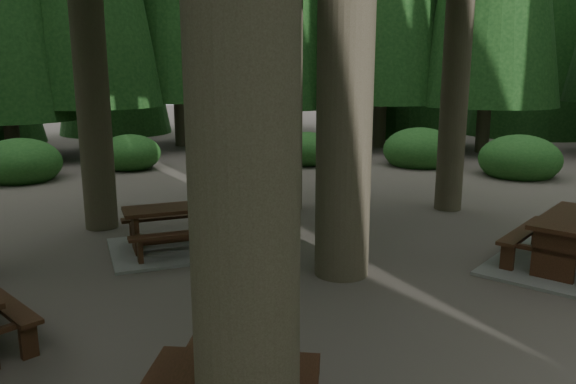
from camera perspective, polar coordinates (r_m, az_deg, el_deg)
ground at (r=8.38m, az=2.05°, el=-9.75°), size 80.00×80.00×0.00m
picnic_table_a at (r=10.12m, az=26.50°, el=-5.27°), size 3.04×2.73×0.87m
picnic_table_c at (r=10.19m, az=-11.14°, el=-4.29°), size 2.71×2.41×0.79m
shrub_ring at (r=9.20m, az=2.79°, el=-5.03°), size 23.86×24.64×1.49m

